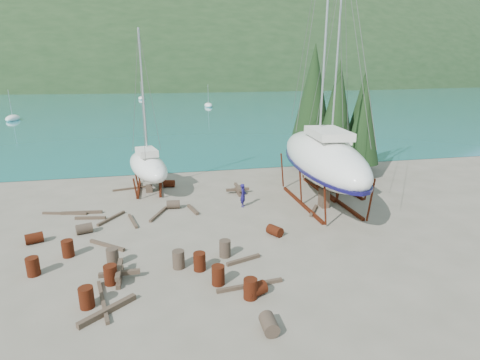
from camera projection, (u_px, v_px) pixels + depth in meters
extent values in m
plane|color=#645E4F|center=(221.00, 241.00, 20.78)|extent=(600.00, 600.00, 0.00)
plane|color=teal|center=(160.00, 82.00, 316.22)|extent=(700.00, 700.00, 0.00)
ellipsoid|color=#1D3319|center=(160.00, 82.00, 320.91)|extent=(800.00, 360.00, 110.00)
cube|color=beige|center=(39.00, 86.00, 186.20)|extent=(6.00, 5.00, 4.00)
cube|color=#A54C2D|center=(39.00, 80.00, 185.42)|extent=(6.60, 5.60, 1.60)
cube|color=beige|center=(123.00, 85.00, 194.35)|extent=(6.00, 5.00, 4.00)
cube|color=#A54C2D|center=(122.00, 79.00, 193.56)|extent=(6.60, 5.60, 1.60)
cube|color=beige|center=(218.00, 84.00, 204.53)|extent=(6.00, 5.00, 4.00)
cube|color=#A54C2D|center=(218.00, 79.00, 203.75)|extent=(6.60, 5.60, 1.60)
cylinder|color=black|center=(333.00, 164.00, 34.36)|extent=(0.36, 0.36, 1.60)
cone|color=black|center=(337.00, 109.00, 32.96)|extent=(3.60, 3.60, 8.40)
cylinder|color=black|center=(359.00, 170.00, 32.82)|extent=(0.36, 0.36, 1.36)
cone|color=black|center=(364.00, 122.00, 31.63)|extent=(3.06, 3.06, 7.14)
cylinder|color=black|center=(310.00, 159.00, 35.90)|extent=(0.36, 0.36, 1.84)
cone|color=black|center=(313.00, 98.00, 34.28)|extent=(4.14, 4.14, 9.66)
cylinder|color=black|center=(357.00, 161.00, 35.93)|extent=(0.36, 0.36, 1.44)
cone|color=black|center=(362.00, 114.00, 34.67)|extent=(3.24, 3.24, 7.56)
ellipsoid|color=white|center=(13.00, 118.00, 70.84)|extent=(2.00, 5.00, 1.40)
cylinder|color=silver|center=(10.00, 103.00, 70.04)|extent=(0.08, 0.08, 5.00)
ellipsoid|color=white|center=(208.00, 105.00, 97.75)|extent=(2.00, 5.00, 1.40)
cylinder|color=silver|center=(208.00, 94.00, 96.95)|extent=(0.08, 0.08, 5.00)
ellipsoid|color=white|center=(141.00, 98.00, 122.22)|extent=(2.00, 5.00, 1.40)
cylinder|color=silver|center=(141.00, 89.00, 121.42)|extent=(0.08, 0.08, 5.00)
ellipsoid|color=white|center=(322.00, 158.00, 25.67)|extent=(5.20, 13.63, 3.11)
cube|color=#0E0C3C|center=(325.00, 176.00, 25.36)|extent=(0.49, 2.41, 1.00)
cube|color=silver|center=(328.00, 133.00, 24.54)|extent=(2.53, 4.19, 0.50)
cylinder|color=silver|center=(327.00, 6.00, 23.59)|extent=(0.14, 0.14, 15.97)
cube|color=#632211|center=(301.00, 203.00, 26.30)|extent=(0.18, 7.32, 0.20)
cube|color=#632211|center=(337.00, 201.00, 26.85)|extent=(0.18, 7.32, 0.20)
cube|color=brown|center=(324.00, 198.00, 25.80)|extent=(0.50, 0.80, 1.27)
ellipsoid|color=white|center=(333.00, 156.00, 28.97)|extent=(6.70, 11.11, 2.53)
cube|color=#0E0C3C|center=(336.00, 168.00, 28.69)|extent=(0.92, 1.89, 1.00)
cube|color=silver|center=(338.00, 138.00, 28.04)|extent=(2.74, 3.61, 0.50)
cylinder|color=silver|center=(338.00, 50.00, 27.28)|extent=(0.14, 0.14, 12.84)
cube|color=#632211|center=(318.00, 189.00, 29.48)|extent=(0.18, 5.88, 0.20)
cube|color=#632211|center=(344.00, 187.00, 29.93)|extent=(0.18, 5.88, 0.20)
cube|color=brown|center=(334.00, 186.00, 29.10)|extent=(0.50, 0.80, 0.96)
ellipsoid|color=white|center=(148.00, 166.00, 29.06)|extent=(4.11, 7.87, 1.93)
cube|color=#0E0C3C|center=(148.00, 174.00, 28.85)|extent=(0.57, 1.37, 1.00)
cube|color=silver|center=(147.00, 152.00, 28.36)|extent=(1.81, 2.50, 0.50)
cylinder|color=silver|center=(143.00, 92.00, 27.84)|extent=(0.14, 0.14, 9.03)
cube|color=#632211|center=(139.00, 189.00, 29.40)|extent=(0.18, 4.14, 0.20)
cube|color=#632211|center=(160.00, 188.00, 29.74)|extent=(0.18, 4.14, 0.20)
cube|color=brown|center=(149.00, 189.00, 29.18)|extent=(0.50, 0.80, 0.47)
imported|color=#191353|center=(243.00, 195.00, 25.78)|extent=(0.60, 0.71, 1.64)
cylinder|color=#632211|center=(33.00, 266.00, 17.16)|extent=(0.58, 0.58, 0.88)
cylinder|color=#2D2823|center=(269.00, 324.00, 13.48)|extent=(0.59, 0.89, 0.58)
cylinder|color=#632211|center=(34.00, 238.00, 20.41)|extent=(1.03, 0.86, 0.58)
cylinder|color=#632211|center=(218.00, 275.00, 16.43)|extent=(0.58, 0.58, 0.88)
cylinder|color=#632211|center=(169.00, 184.00, 30.27)|extent=(0.99, 0.76, 0.58)
cylinder|color=#2D2823|center=(225.00, 248.00, 18.89)|extent=(0.58, 0.58, 0.88)
cylinder|color=#632211|center=(275.00, 231.00, 21.36)|extent=(0.94, 1.05, 0.58)
cylinder|color=#632211|center=(250.00, 289.00, 15.41)|extent=(0.58, 0.58, 0.88)
cylinder|color=#632211|center=(68.00, 248.00, 18.90)|extent=(0.58, 0.58, 0.88)
cylinder|color=#2D2823|center=(173.00, 204.00, 25.55)|extent=(0.92, 0.65, 0.58)
cylinder|color=#632211|center=(86.00, 297.00, 14.81)|extent=(0.58, 0.58, 0.88)
cylinder|color=#2D2823|center=(240.00, 190.00, 28.61)|extent=(0.76, 0.98, 0.58)
cylinder|color=#632211|center=(256.00, 289.00, 15.62)|extent=(1.04, 0.88, 0.58)
cylinder|color=#632211|center=(111.00, 275.00, 16.46)|extent=(0.58, 0.58, 0.88)
cylinder|color=#632211|center=(200.00, 261.00, 17.60)|extent=(0.58, 0.58, 0.88)
cylinder|color=#2D2823|center=(84.00, 229.00, 21.65)|extent=(1.02, 0.82, 0.58)
cylinder|color=#2D2823|center=(113.00, 257.00, 18.02)|extent=(0.58, 0.58, 0.88)
cylinder|color=#2D2823|center=(179.00, 259.00, 17.80)|extent=(0.58, 0.58, 0.88)
cube|color=brown|center=(132.00, 188.00, 29.77)|extent=(2.87, 0.78, 0.14)
cube|color=brown|center=(314.00, 211.00, 24.96)|extent=(1.24, 1.75, 0.19)
cube|color=brown|center=(82.00, 212.00, 24.64)|extent=(2.62, 0.46, 0.19)
cube|color=brown|center=(103.00, 301.00, 15.20)|extent=(0.87, 3.06, 0.15)
cube|color=brown|center=(90.00, 218.00, 23.75)|extent=(1.91, 0.49, 0.17)
cube|color=brown|center=(250.00, 285.00, 16.29)|extent=(3.03, 0.47, 0.16)
cube|color=brown|center=(243.00, 260.00, 18.48)|extent=(1.82, 0.75, 0.17)
cube|color=brown|center=(193.00, 210.00, 25.16)|extent=(0.63, 1.77, 0.19)
cube|color=brown|center=(162.00, 183.00, 31.11)|extent=(0.24, 2.20, 0.15)
cube|color=brown|center=(159.00, 214.00, 24.40)|extent=(1.20, 2.39, 0.16)
cube|color=brown|center=(133.00, 221.00, 23.30)|extent=(0.72, 2.27, 0.15)
cube|color=brown|center=(107.00, 245.00, 20.03)|extent=(1.99, 1.69, 0.17)
cube|color=brown|center=(65.00, 213.00, 24.54)|extent=(2.88, 0.91, 0.15)
cube|color=brown|center=(108.00, 310.00, 14.53)|extent=(2.08, 1.72, 0.23)
cube|color=brown|center=(111.00, 218.00, 23.70)|extent=(1.53, 2.12, 0.16)
cube|color=brown|center=(120.00, 277.00, 16.90)|extent=(0.20, 1.80, 0.20)
cube|color=brown|center=(119.00, 273.00, 16.85)|extent=(1.80, 0.20, 0.20)
cube|color=brown|center=(119.00, 269.00, 16.79)|extent=(0.20, 1.80, 0.20)
cube|color=brown|center=(238.00, 192.00, 28.80)|extent=(0.20, 1.80, 0.20)
cube|color=brown|center=(238.00, 189.00, 28.75)|extent=(1.80, 0.20, 0.20)
cube|color=brown|center=(238.00, 187.00, 28.69)|extent=(0.20, 1.80, 0.20)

